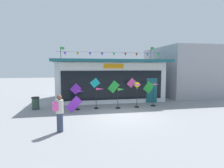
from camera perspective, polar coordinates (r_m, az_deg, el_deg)
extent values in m
plane|color=gray|center=(11.10, 3.46, -9.83)|extent=(80.00, 80.00, 0.00)
cube|color=silver|center=(16.79, -1.30, 1.10)|extent=(8.84, 5.32, 3.29)
cube|color=#195660|center=(16.26, -1.03, 7.12)|extent=(9.24, 6.29, 0.20)
cube|color=white|center=(14.08, 0.48, 5.65)|extent=(8.13, 0.08, 0.55)
cube|color=orange|center=(14.05, 0.50, 5.65)|extent=(1.59, 0.04, 0.38)
cube|color=black|center=(14.16, 0.47, -0.37)|extent=(7.95, 0.06, 2.27)
cube|color=#195660|center=(15.15, 12.37, -1.96)|extent=(0.90, 0.07, 2.00)
cube|color=purple|center=(13.87, -11.32, -1.53)|extent=(0.88, 0.03, 0.88)
cube|color=#19B7BC|center=(13.88, -5.36, 0.33)|extent=(0.80, 0.03, 0.79)
cube|color=green|center=(14.12, 0.51, -0.90)|extent=(0.98, 0.03, 1.01)
cube|color=#EA4CA3|center=(14.44, 6.17, 0.38)|extent=(0.79, 0.03, 0.80)
cube|color=green|center=(14.96, 11.47, -1.04)|extent=(0.97, 0.03, 1.00)
cylinder|color=black|center=(13.97, 0.61, 9.94)|extent=(8.48, 0.01, 0.01)
cone|color=purple|center=(13.72, -14.56, 9.26)|extent=(0.20, 0.20, 0.22)
cone|color=orange|center=(13.70, -10.74, 9.34)|extent=(0.20, 0.20, 0.22)
cone|color=purple|center=(13.73, -6.91, 9.39)|extent=(0.20, 0.20, 0.22)
cone|color=purple|center=(13.81, -3.12, 9.40)|extent=(0.20, 0.20, 0.22)
cone|color=green|center=(13.96, 0.61, 9.36)|extent=(0.20, 0.20, 0.22)
cone|color=red|center=(14.16, 4.24, 9.29)|extent=(0.20, 0.20, 0.22)
cone|color=red|center=(14.42, 7.76, 9.19)|extent=(0.20, 0.20, 0.22)
cone|color=blue|center=(14.73, 11.13, 9.06)|extent=(0.20, 0.20, 0.22)
cone|color=green|center=(15.09, 14.36, 8.91)|extent=(0.20, 0.20, 0.22)
cylinder|color=black|center=(16.62, -15.84, 9.23)|extent=(0.04, 0.04, 1.16)
cube|color=green|center=(16.64, -15.32, 10.82)|extent=(0.32, 0.02, 0.22)
cylinder|color=black|center=(17.93, 12.12, 9.25)|extent=(0.04, 0.04, 1.30)
cube|color=green|center=(18.04, 12.63, 10.90)|extent=(0.32, 0.02, 0.22)
cylinder|color=black|center=(12.71, -10.83, -7.80)|extent=(0.31, 0.31, 0.06)
cylinder|color=black|center=(12.59, -10.88, -5.13)|extent=(0.03, 0.03, 1.27)
cone|color=purple|center=(12.49, -9.92, -2.25)|extent=(0.45, 0.24, 0.21)
cylinder|color=#19B7BC|center=(12.49, -10.93, -2.27)|extent=(0.03, 0.16, 0.16)
cylinder|color=black|center=(12.87, -4.99, -7.56)|extent=(0.30, 0.30, 0.06)
cylinder|color=black|center=(12.74, -5.01, -4.67)|extent=(0.03, 0.03, 1.38)
cone|color=#EA4CA3|center=(12.66, -3.84, -1.57)|extent=(0.55, 0.26, 0.17)
cylinder|color=red|center=(12.63, -5.04, -1.59)|extent=(0.03, 0.16, 0.16)
cylinder|color=black|center=(12.86, 1.83, -7.55)|extent=(0.36, 0.36, 0.06)
cylinder|color=black|center=(12.73, 1.83, -4.73)|extent=(0.03, 0.03, 1.35)
cone|color=green|center=(12.68, 2.89, -1.70)|extent=(0.51, 0.29, 0.20)
cylinder|color=red|center=(12.63, 1.84, -1.72)|extent=(0.03, 0.16, 0.16)
cylinder|color=black|center=(13.31, 7.79, -7.15)|extent=(0.34, 0.34, 0.06)
cylinder|color=black|center=(13.18, 7.83, -4.20)|extent=(0.03, 0.03, 1.45)
sphere|color=yellow|center=(13.05, 7.88, -0.20)|extent=(0.40, 0.40, 0.40)
cube|color=#EA4CA3|center=(13.05, 7.88, -0.20)|extent=(0.40, 0.40, 0.09)
cube|color=brown|center=(13.08, 7.87, -1.32)|extent=(0.10, 0.10, 0.10)
cylinder|color=black|center=(13.97, 12.79, -6.63)|extent=(0.37, 0.37, 0.06)
cylinder|color=black|center=(13.83, 12.86, -3.46)|extent=(0.03, 0.03, 1.62)
cone|color=#EA4CA3|center=(13.81, 13.70, -0.10)|extent=(0.43, 0.26, 0.18)
cylinder|color=orange|center=(13.72, 12.93, -0.12)|extent=(0.03, 0.16, 0.16)
cylinder|color=#333D56|center=(8.64, -16.05, -11.54)|extent=(0.28, 0.28, 0.86)
cylinder|color=beige|center=(8.46, -16.18, -6.81)|extent=(0.34, 0.34, 0.60)
sphere|color=brown|center=(8.39, -16.26, -4.07)|extent=(0.22, 0.22, 0.22)
cube|color=#EA4CA3|center=(8.36, -17.39, -6.77)|extent=(0.28, 0.30, 0.38)
cylinder|color=#2D4238|center=(13.56, -22.90, -5.75)|extent=(0.48, 0.48, 0.77)
cylinder|color=black|center=(13.49, -22.97, -3.97)|extent=(0.52, 0.52, 0.08)
cube|color=purple|center=(11.94, -11.84, -6.24)|extent=(1.05, 0.27, 1.05)
cube|color=#99999E|center=(21.54, 22.99, 3.77)|extent=(7.42, 7.93, 4.89)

